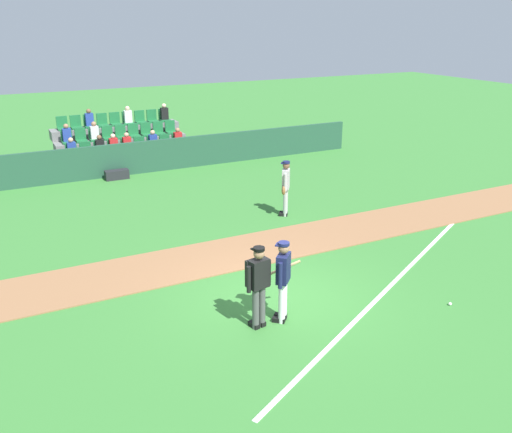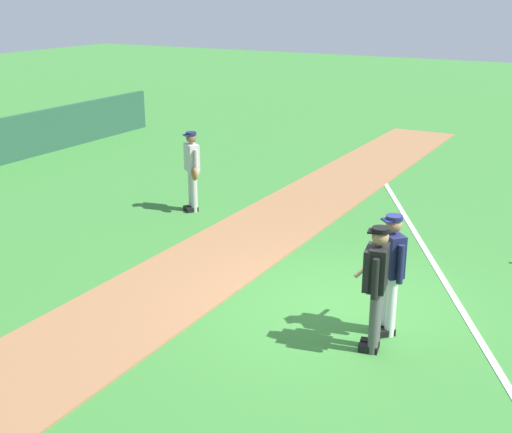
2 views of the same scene
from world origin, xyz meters
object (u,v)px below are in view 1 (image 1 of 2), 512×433
umpire_home_plate (258,282)px  runner_grey_jersey (286,186)px  batter_navy_jersey (283,278)px  equipment_bag (117,175)px  baseball (450,304)px

umpire_home_plate → runner_grey_jersey: same height
batter_navy_jersey → runner_grey_jersey: (3.27, 5.56, -0.01)m
runner_grey_jersey → batter_navy_jersey: bearing=-120.4°
umpire_home_plate → runner_grey_jersey: bearing=55.4°
batter_navy_jersey → equipment_bag: (-0.47, 12.13, -0.79)m
runner_grey_jersey → baseball: runner_grey_jersey is taller
batter_navy_jersey → baseball: size_ratio=23.78×
batter_navy_jersey → umpire_home_plate: size_ratio=1.00×
batter_navy_jersey → umpire_home_plate: bearing=179.1°
umpire_home_plate → equipment_bag: size_ratio=1.96×
runner_grey_jersey → equipment_bag: runner_grey_jersey is taller
batter_navy_jersey → baseball: batter_navy_jersey is taller
umpire_home_plate → batter_navy_jersey: bearing=-0.9°
batter_navy_jersey → runner_grey_jersey: 6.45m
umpire_home_plate → baseball: umpire_home_plate is taller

